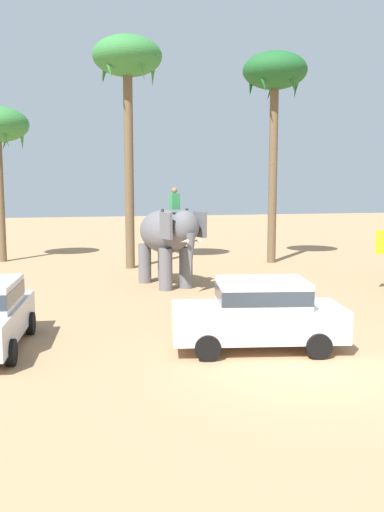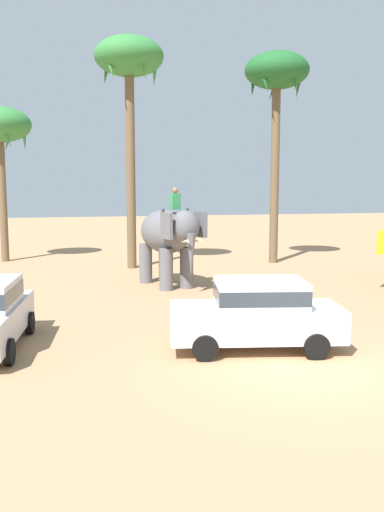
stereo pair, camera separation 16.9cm
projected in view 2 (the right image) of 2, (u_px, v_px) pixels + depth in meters
ground_plane at (306, 367)px, 11.69m from camera, size 120.00×120.00×0.00m
car_sedan_foreground at (257, 311)px, 12.88m from camera, size 4.35×2.46×1.70m
elephant_with_mahout at (168, 236)px, 20.90m from camera, size 2.45×4.02×3.88m
palm_tree_behind_elephant at (0, 129)px, 27.35m from camera, size 3.20×3.20×7.96m
palm_tree_near_hut at (277, 79)px, 26.56m from camera, size 3.20×3.20×10.52m
palm_tree_left_of_road at (129, 67)px, 24.66m from camera, size 3.20×3.20×10.76m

